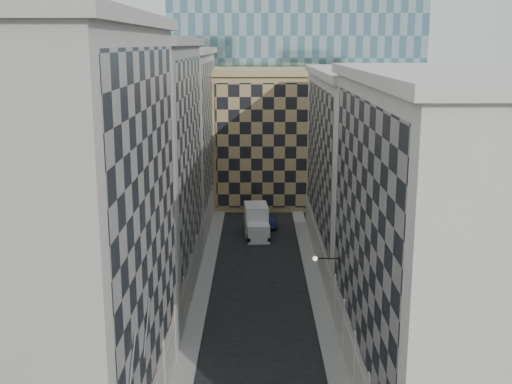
{
  "coord_description": "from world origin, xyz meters",
  "views": [
    {
      "loc": [
        -0.29,
        -22.39,
        22.17
      ],
      "look_at": [
        -0.31,
        15.86,
        13.29
      ],
      "focal_mm": 45.0,
      "sensor_mm": 36.0,
      "label": 1
    }
  ],
  "objects": [
    {
      "name": "sidewalk_west",
      "position": [
        -5.25,
        30.0,
        0.07
      ],
      "size": [
        1.5,
        100.0,
        0.15
      ],
      "primitive_type": "cube",
      "color": "gray",
      "rests_on": "ground"
    },
    {
      "name": "sidewalk_east",
      "position": [
        5.25,
        30.0,
        0.07
      ],
      "size": [
        1.5,
        100.0,
        0.15
      ],
      "primitive_type": "cube",
      "color": "gray",
      "rests_on": "ground"
    },
    {
      "name": "bldg_left_a",
      "position": [
        -10.88,
        11.0,
        11.82
      ],
      "size": [
        10.8,
        22.8,
        23.7
      ],
      "color": "#A39C93",
      "rests_on": "ground"
    },
    {
      "name": "bldg_left_b",
      "position": [
        -10.88,
        33.0,
        11.32
      ],
      "size": [
        10.8,
        22.8,
        22.7
      ],
      "color": "gray",
      "rests_on": "ground"
    },
    {
      "name": "bldg_left_c",
      "position": [
        -10.88,
        55.0,
        10.83
      ],
      "size": [
        10.8,
        22.8,
        21.7
      ],
      "color": "#A39C93",
      "rests_on": "ground"
    },
    {
      "name": "bldg_right_a",
      "position": [
        10.88,
        15.0,
        10.32
      ],
      "size": [
        10.8,
        26.8,
        20.7
      ],
      "color": "beige",
      "rests_on": "ground"
    },
    {
      "name": "bldg_right_b",
      "position": [
        10.89,
        42.0,
        9.85
      ],
      "size": [
        10.8,
        28.8,
        19.7
      ],
      "color": "beige",
      "rests_on": "ground"
    },
    {
      "name": "tan_block",
      "position": [
        2.0,
        67.9,
        9.44
      ],
      "size": [
        16.8,
        14.8,
        18.8
      ],
      "color": "tan",
      "rests_on": "ground"
    },
    {
      "name": "church_tower",
      "position": [
        0.0,
        82.0,
        26.95
      ],
      "size": [
        7.2,
        7.2,
        51.5
      ],
      "color": "#302A26",
      "rests_on": "ground"
    },
    {
      "name": "flagpoles_left",
      "position": [
        -5.9,
        6.0,
        8.0
      ],
      "size": [
        0.1,
        6.33,
        2.33
      ],
      "color": "gray",
      "rests_on": "ground"
    },
    {
      "name": "bracket_lamp",
      "position": [
        4.38,
        24.0,
        6.2
      ],
      "size": [
        1.98,
        0.36,
        0.36
      ],
      "color": "black",
      "rests_on": "ground"
    },
    {
      "name": "box_truck",
      "position": [
        -0.25,
        50.37,
        1.55
      ],
      "size": [
        3.13,
        6.67,
        3.56
      ],
      "rotation": [
        0.0,
        0.0,
        0.08
      ],
      "color": "silver",
      "rests_on": "ground"
    },
    {
      "name": "dark_car",
      "position": [
        1.55,
        53.84,
        0.64
      ],
      "size": [
        1.38,
        3.91,
        1.29
      ],
      "primitive_type": "imported",
      "rotation": [
        0.0,
        0.0,
        -0.0
      ],
      "color": "#0E1336",
      "rests_on": "ground"
    }
  ]
}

